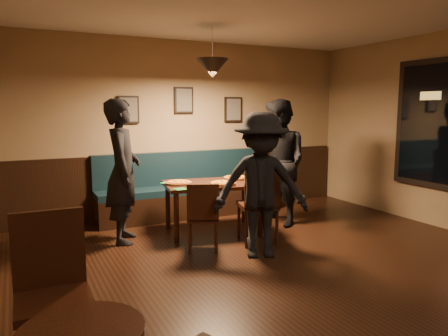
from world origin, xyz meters
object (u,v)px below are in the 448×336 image
at_px(tabasco_bottle, 248,176).
at_px(diner_left, 123,171).
at_px(dining_table, 213,207).
at_px(chair_near_right, 258,203).
at_px(diner_right, 279,163).
at_px(soda_glass, 257,177).
at_px(diner_front, 261,185).
at_px(cafe_chair_far, 53,298).
at_px(chair_near_left, 203,216).
at_px(booth_bench, 191,185).

bearing_deg(tabasco_bottle, diner_left, 175.17).
distance_m(dining_table, chair_near_right, 0.77).
distance_m(diner_right, soda_glass, 0.55).
bearing_deg(soda_glass, diner_front, -117.88).
distance_m(diner_front, cafe_chair_far, 2.74).
relative_size(diner_right, soda_glass, 12.04).
bearing_deg(cafe_chair_far, chair_near_left, -134.22).
distance_m(booth_bench, chair_near_right, 1.69).
bearing_deg(diner_left, cafe_chair_far, 175.82).
bearing_deg(diner_right, booth_bench, -142.63).
distance_m(diner_right, tabasco_bottle, 0.53).
relative_size(diner_right, diner_front, 1.10).
height_order(chair_near_right, diner_left, diner_left).
xyz_separation_m(chair_near_left, diner_left, (-0.78, 0.77, 0.50)).
distance_m(chair_near_right, tabasco_bottle, 0.75).
distance_m(soda_glass, tabasco_bottle, 0.24).
height_order(dining_table, diner_right, diner_right).
bearing_deg(booth_bench, chair_near_right, -81.65).
bearing_deg(diner_left, diner_right, -76.96).
relative_size(dining_table, chair_near_right, 1.27).
distance_m(tabasco_bottle, cafe_chair_far, 3.76).
relative_size(chair_near_left, cafe_chair_far, 0.81).
distance_m(dining_table, soda_glass, 0.75).
xyz_separation_m(diner_left, diner_front, (1.29, -1.27, -0.08)).
bearing_deg(cafe_chair_far, tabasco_bottle, -138.11).
height_order(diner_right, cafe_chair_far, diner_right).
xyz_separation_m(diner_left, tabasco_bottle, (1.75, -0.15, -0.16)).
relative_size(dining_table, tabasco_bottle, 11.27).
xyz_separation_m(booth_bench, soda_glass, (0.48, -1.25, 0.28)).
xyz_separation_m(chair_near_right, diner_front, (-0.23, -0.45, 0.33)).
height_order(booth_bench, soda_glass, booth_bench).
bearing_deg(dining_table, diner_left, -176.66).
relative_size(booth_bench, cafe_chair_far, 2.85).
height_order(chair_near_left, chair_near_right, chair_near_right).
bearing_deg(cafe_chair_far, diner_right, -143.14).
bearing_deg(diner_front, dining_table, 115.57).
height_order(chair_near_left, cafe_chair_far, cafe_chair_far).
distance_m(diner_front, tabasco_bottle, 1.21).
height_order(dining_table, cafe_chair_far, cafe_chair_far).
height_order(diner_right, tabasco_bottle, diner_right).
distance_m(chair_near_right, diner_right, 1.05).
bearing_deg(booth_bench, diner_left, -146.03).
height_order(diner_left, diner_front, diner_left).
relative_size(diner_right, tabasco_bottle, 15.94).
bearing_deg(chair_near_left, diner_left, 158.23).
height_order(dining_table, tabasco_bottle, tabasco_bottle).
xyz_separation_m(diner_left, cafe_chair_far, (-1.07, -2.63, -0.39)).
distance_m(diner_left, soda_glass, 1.81).
bearing_deg(booth_bench, soda_glass, -68.81).
bearing_deg(tabasco_bottle, dining_table, 178.38).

